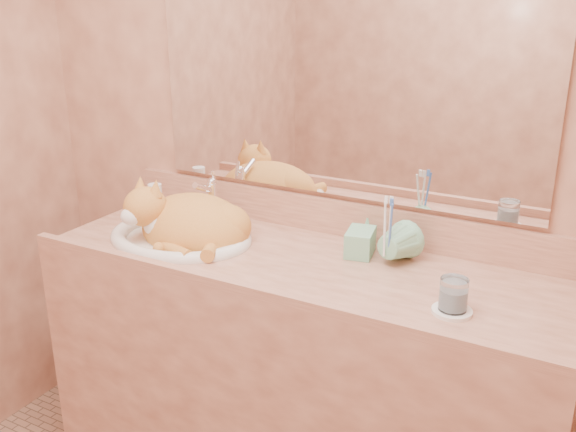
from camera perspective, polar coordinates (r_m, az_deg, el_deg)
The scene contains 12 objects.
wall_back at distance 2.04m, azimuth 4.68°, elevation 9.05°, with size 2.40×0.02×2.50m, color #965A44.
vanity_counter at distance 2.13m, azimuth 0.91°, elevation -14.63°, with size 1.60×0.55×0.85m, color #965843, non-canonical shape.
mirror at distance 2.01m, azimuth 4.65°, elevation 12.92°, with size 1.30×0.02×0.80m, color white.
sink_basin at distance 2.10m, azimuth -9.61°, elevation -0.12°, with size 0.48×0.40×0.15m, color white, non-canonical shape.
faucet at distance 2.23m, azimuth -6.74°, elevation 1.53°, with size 0.04×0.12×0.17m, color white, non-canonical shape.
cat at distance 2.10m, azimuth -8.95°, elevation -0.41°, with size 0.39×0.32×0.21m, color #C5762D, non-canonical shape.
soap_dispenser at distance 1.90m, azimuth 6.15°, elevation -1.61°, with size 0.08×0.08×0.18m, color #7ECA9E.
toothbrush_cup at distance 1.88m, azimuth 8.76°, elevation -2.99°, with size 0.12×0.12×0.11m, color #7ECA9E.
toothbrushes at distance 1.86m, azimuth 8.87°, elevation -0.87°, with size 0.04×0.04×0.22m, color white, non-canonical shape.
saucer at distance 1.68m, azimuth 14.36°, elevation -8.19°, with size 0.10×0.10×0.01m, color white.
water_glass at distance 1.66m, azimuth 14.50°, elevation -6.76°, with size 0.07×0.07×0.08m, color silver.
lotion_bottle at distance 2.34m, azimuth -11.68°, elevation 1.40°, with size 0.05×0.05×0.12m, color white.
Camera 1 is at (0.81, -0.83, 1.62)m, focal length 40.00 mm.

